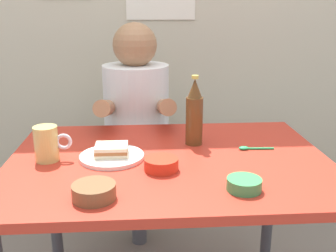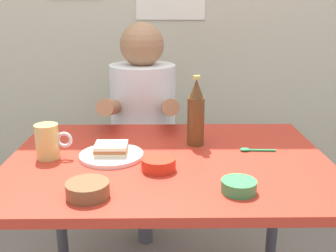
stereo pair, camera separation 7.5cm
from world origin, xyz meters
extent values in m
cube|color=#B72D1E|center=(0.00, 0.00, 0.72)|extent=(1.10, 0.80, 0.03)
cylinder|color=#3F3F44|center=(-0.49, 0.34, 0.35)|extent=(0.05, 0.05, 0.71)
cylinder|color=#3F3F44|center=(0.49, 0.34, 0.35)|extent=(0.05, 0.05, 0.71)
cylinder|color=#4C4C51|center=(-0.12, 0.63, 0.21)|extent=(0.08, 0.08, 0.41)
cylinder|color=#2D2D33|center=(-0.12, 0.63, 0.43)|extent=(0.34, 0.34, 0.04)
cylinder|color=white|center=(-0.12, 0.63, 0.71)|extent=(0.32, 0.32, 0.52)
sphere|color=#A0704C|center=(-0.12, 0.63, 1.06)|extent=(0.21, 0.21, 0.21)
cylinder|color=#A0704C|center=(-0.25, 0.38, 0.82)|extent=(0.07, 0.31, 0.14)
cylinder|color=#A0704C|center=(0.01, 0.38, 0.82)|extent=(0.07, 0.31, 0.14)
cylinder|color=silver|center=(-0.20, 0.01, 0.75)|extent=(0.22, 0.22, 0.01)
cube|color=beige|center=(-0.20, 0.01, 0.76)|extent=(0.11, 0.09, 0.01)
cube|color=#9E592D|center=(-0.20, 0.01, 0.77)|extent=(0.11, 0.09, 0.01)
cube|color=beige|center=(-0.20, 0.01, 0.78)|extent=(0.11, 0.09, 0.01)
cylinder|color=#D1BC66|center=(-0.41, 0.01, 0.80)|extent=(0.08, 0.08, 0.12)
torus|color=silver|center=(-0.35, 0.01, 0.81)|extent=(0.06, 0.01, 0.06)
cylinder|color=#593819|center=(0.10, 0.14, 0.83)|extent=(0.06, 0.06, 0.18)
cone|color=#593819|center=(0.10, 0.14, 0.95)|extent=(0.05, 0.05, 0.07)
cylinder|color=#BFB74C|center=(0.10, 0.14, 1.00)|extent=(0.03, 0.03, 0.01)
cylinder|color=brown|center=(-0.22, -0.28, 0.76)|extent=(0.12, 0.12, 0.04)
cylinder|color=brown|center=(-0.22, -0.28, 0.77)|extent=(0.10, 0.10, 0.02)
cylinder|color=#388C4C|center=(0.20, -0.26, 0.76)|extent=(0.10, 0.10, 0.03)
cylinder|color=#5B643A|center=(0.20, -0.26, 0.77)|extent=(0.08, 0.08, 0.02)
cylinder|color=red|center=(-0.03, -0.10, 0.76)|extent=(0.11, 0.11, 0.04)
cylinder|color=#A33521|center=(-0.03, -0.10, 0.77)|extent=(0.09, 0.09, 0.02)
cylinder|color=#26A559|center=(0.33, 0.06, 0.74)|extent=(0.11, 0.01, 0.01)
ellipsoid|color=#26A559|center=(0.28, 0.06, 0.75)|extent=(0.04, 0.02, 0.01)
camera|label=1|loc=(-0.09, -1.26, 1.25)|focal=42.11mm
camera|label=2|loc=(-0.02, -1.26, 1.25)|focal=42.11mm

